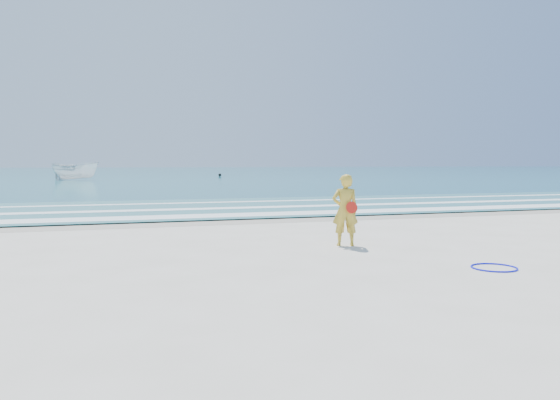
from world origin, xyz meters
name	(u,v)px	position (x,y,z in m)	size (l,w,h in m)	color
ground	(350,274)	(0.00, 0.00, 0.00)	(400.00, 400.00, 0.00)	silver
wet_sand	(233,220)	(0.00, 9.00, 0.00)	(400.00, 2.40, 0.00)	#B2A893
ocean	(127,172)	(0.00, 105.00, 0.02)	(400.00, 190.00, 0.04)	#19727F
shallow	(206,207)	(0.00, 14.00, 0.04)	(400.00, 10.00, 0.01)	#59B7AD
foam_near	(225,215)	(0.00, 10.30, 0.05)	(400.00, 1.40, 0.01)	white
foam_mid	(210,209)	(0.00, 13.20, 0.05)	(400.00, 0.90, 0.01)	white
foam_far	(197,203)	(0.00, 16.50, 0.05)	(400.00, 0.60, 0.01)	white
hoop	(494,268)	(2.69, -0.31, 0.01)	(0.81, 0.81, 0.03)	#0D13ED
boat	(75,171)	(-7.02, 52.65, 1.02)	(1.91, 5.08, 1.96)	white
buoy	(220,175)	(10.39, 62.95, 0.24)	(0.41, 0.41, 0.41)	black
woman	(345,210)	(1.26, 2.96, 0.81)	(0.68, 0.54, 1.63)	gold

